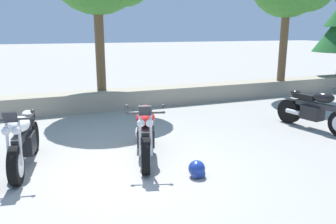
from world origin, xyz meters
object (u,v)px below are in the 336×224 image
at_px(motorcycle_black_far_right, 315,110).
at_px(motorcycle_white_near_left, 23,141).
at_px(rider_helmet, 197,169).
at_px(motorcycle_red_centre, 146,133).

bearing_deg(motorcycle_black_far_right, motorcycle_white_near_left, 179.02).
height_order(motorcycle_white_near_left, rider_helmet, motorcycle_white_near_left).
xyz_separation_m(motorcycle_red_centre, rider_helmet, (0.51, -1.12, -0.35)).
bearing_deg(rider_helmet, motorcycle_white_near_left, 150.33).
distance_m(motorcycle_white_near_left, rider_helmet, 3.04).
xyz_separation_m(motorcycle_black_far_right, rider_helmet, (-3.86, -1.38, -0.35)).
bearing_deg(motorcycle_white_near_left, motorcycle_black_far_right, -0.98).
distance_m(motorcycle_red_centre, rider_helmet, 1.28).
bearing_deg(motorcycle_red_centre, motorcycle_white_near_left, 169.97).
bearing_deg(motorcycle_white_near_left, motorcycle_red_centre, -10.03).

